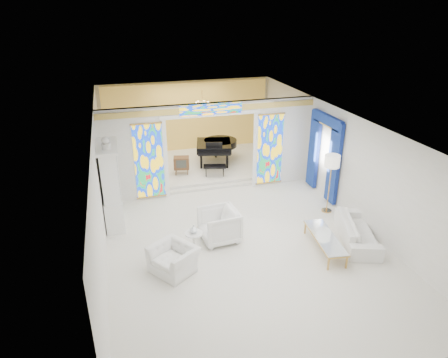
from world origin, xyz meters
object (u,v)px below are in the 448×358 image
object	(u,v)px
sofa	(358,231)
tv_console	(181,163)
armchair_right	(219,225)
china_cabinet	(112,186)
armchair_left	(173,259)
coffee_table	(325,238)
grand_piano	(217,145)

from	to	relation	value
sofa	tv_console	bearing A→B (deg)	54.32
armchair_right	tv_console	world-z (taller)	armchair_right
china_cabinet	armchair_left	xyz separation A→B (m)	(1.25, -2.70, -0.84)
armchair_right	sofa	distance (m)	3.68
china_cabinet	tv_console	bearing A→B (deg)	47.58
armchair_right	coffee_table	world-z (taller)	armchair_right
sofa	china_cabinet	bearing A→B (deg)	85.76
sofa	coffee_table	size ratio (longest dim) A/B	1.14
coffee_table	grand_piano	distance (m)	6.52
armchair_left	grand_piano	distance (m)	6.79
armchair_right	tv_console	distance (m)	4.37
tv_console	china_cabinet	bearing A→B (deg)	-120.42
grand_piano	coffee_table	bearing A→B (deg)	-66.49
armchair_left	china_cabinet	bearing A→B (deg)	169.85
armchair_left	sofa	distance (m)	4.92
sofa	coffee_table	bearing A→B (deg)	117.97
china_cabinet	sofa	world-z (taller)	china_cabinet
sofa	grand_piano	xyz separation A→B (m)	(-2.19, 6.25, 0.53)
china_cabinet	armchair_right	bearing A→B (deg)	-32.75
armchair_right	sofa	xyz separation A→B (m)	(3.52, -1.05, -0.14)
coffee_table	grand_piano	xyz separation A→B (m)	(-1.14, 6.40, 0.47)
china_cabinet	tv_console	size ratio (longest dim) A/B	4.30
armchair_left	sofa	xyz separation A→B (m)	(4.92, -0.05, -0.02)
china_cabinet	grand_piano	distance (m)	5.31
sofa	grand_piano	world-z (taller)	grand_piano
sofa	coffee_table	distance (m)	1.06
china_cabinet	coffee_table	bearing A→B (deg)	-29.56
armchair_right	coffee_table	distance (m)	2.75
china_cabinet	coffee_table	xyz separation A→B (m)	(5.11, -2.90, -0.80)
armchair_left	coffee_table	size ratio (longest dim) A/B	0.54
armchair_left	armchair_right	world-z (taller)	armchair_right
coffee_table	tv_console	bearing A→B (deg)	115.67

